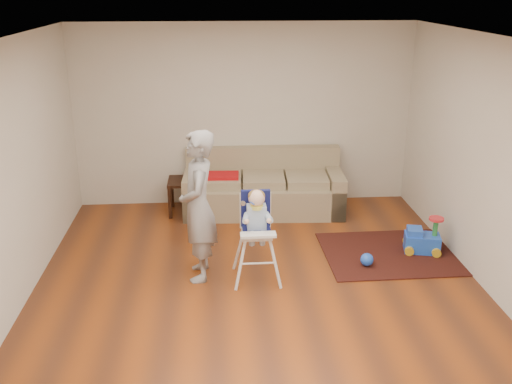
{
  "coord_description": "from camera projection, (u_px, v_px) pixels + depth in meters",
  "views": [
    {
      "loc": [
        -0.45,
        -5.57,
        3.19
      ],
      "look_at": [
        0.0,
        0.4,
        1.0
      ],
      "focal_mm": 40.0,
      "sensor_mm": 36.0,
      "label": 1
    }
  ],
  "objects": [
    {
      "name": "high_chair",
      "position": [
        257.0,
        237.0,
        6.39
      ],
      "size": [
        0.51,
        0.51,
        1.09
      ],
      "rotation": [
        0.0,
        0.0,
        0.0
      ],
      "color": "white",
      "rests_on": "ground"
    },
    {
      "name": "sofa",
      "position": [
        263.0,
        183.0,
        8.36
      ],
      "size": [
        2.36,
        1.07,
        0.89
      ],
      "rotation": [
        0.0,
        0.0,
        -0.05
      ],
      "color": "gray",
      "rests_on": "ground"
    },
    {
      "name": "ground",
      "position": [
        259.0,
        288.0,
        6.35
      ],
      "size": [
        5.5,
        5.5,
        0.0
      ],
      "primitive_type": "plane",
      "color": "#522815",
      "rests_on": "ground"
    },
    {
      "name": "adult",
      "position": [
        198.0,
        206.0,
        6.33
      ],
      "size": [
        0.42,
        0.64,
        1.73
      ],
      "primitive_type": "imported",
      "rotation": [
        0.0,
        0.0,
        -1.56
      ],
      "color": "gray",
      "rests_on": "ground"
    },
    {
      "name": "area_rug",
      "position": [
        395.0,
        253.0,
        7.16
      ],
      "size": [
        1.8,
        1.36,
        0.01
      ],
      "primitive_type": "cube",
      "rotation": [
        0.0,
        0.0,
        0.01
      ],
      "color": "black",
      "rests_on": "ground"
    },
    {
      "name": "side_table",
      "position": [
        186.0,
        196.0,
        8.39
      ],
      "size": [
        0.5,
        0.5,
        0.5
      ],
      "primitive_type": null,
      "color": "black",
      "rests_on": "ground"
    },
    {
      "name": "room_envelope",
      "position": [
        255.0,
        113.0,
        6.19
      ],
      "size": [
        5.04,
        5.52,
        2.72
      ],
      "color": "beige",
      "rests_on": "ground"
    },
    {
      "name": "toy_ball",
      "position": [
        367.0,
        260.0,
        6.81
      ],
      "size": [
        0.16,
        0.16,
        0.16
      ],
      "primitive_type": "sphere",
      "color": "blue",
      "rests_on": "area_rug"
    },
    {
      "name": "ride_on_toy",
      "position": [
        423.0,
        234.0,
        7.13
      ],
      "size": [
        0.49,
        0.39,
        0.47
      ],
      "primitive_type": null,
      "rotation": [
        0.0,
        0.0,
        -0.23
      ],
      "color": "blue",
      "rests_on": "area_rug"
    }
  ]
}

